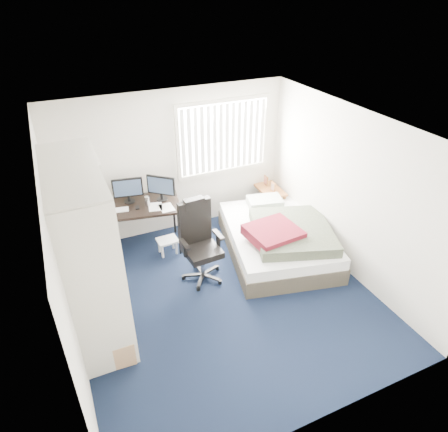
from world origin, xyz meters
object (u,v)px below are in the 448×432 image
object	(u,v)px
office_chair	(200,249)
bed	(279,238)
nightstand	(268,190)
desk	(126,205)

from	to	relation	value
office_chair	bed	xyz separation A→B (m)	(1.39, 0.01, -0.20)
office_chair	nightstand	size ratio (longest dim) A/B	1.57
desk	nightstand	xyz separation A→B (m)	(2.69, 0.10, -0.37)
desk	bed	xyz separation A→B (m)	(2.19, -1.13, -0.55)
nightstand	bed	xyz separation A→B (m)	(-0.50, -1.23, -0.19)
office_chair	bed	size ratio (longest dim) A/B	0.53
office_chair	desk	bearing A→B (deg)	125.09
desk	nightstand	bearing A→B (deg)	2.03
desk	office_chair	distance (m)	1.44
desk	bed	bearing A→B (deg)	-27.30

